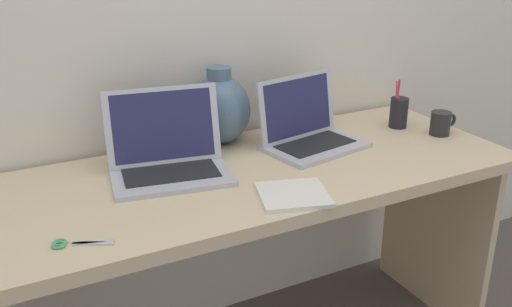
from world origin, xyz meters
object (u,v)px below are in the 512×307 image
laptop_left (167,152)px  scissors (72,243)px  notebook_stack (294,194)px  green_vase (220,109)px  laptop_right (307,128)px  pen_cup (399,112)px  coffee_mug (441,123)px

laptop_left → scissors: laptop_left is taller
notebook_stack → scissors: (-0.60, 0.02, -0.00)m
green_vase → notebook_stack: (0.00, -0.49, -0.11)m
green_vase → scissors: 0.77m
laptop_right → notebook_stack: (-0.25, -0.33, -0.06)m
laptop_left → pen_cup: bearing=0.1°
laptop_left → coffee_mug: bearing=-7.7°
scissors → notebook_stack: bearing=-1.9°
coffee_mug → scissors: coffee_mug is taller
laptop_left → pen_cup: size_ratio=2.18×
laptop_left → scissors: size_ratio=2.69×
laptop_left → notebook_stack: bearing=-52.6°
laptop_left → green_vase: green_vase is taller
coffee_mug → pen_cup: (-0.08, 0.13, 0.02)m
green_vase → pen_cup: green_vase is taller
laptop_right → scissors: bearing=-160.0°
green_vase → coffee_mug: 0.79m
notebook_stack → pen_cup: pen_cup is taller
laptop_right → scissors: laptop_right is taller
green_vase → scissors: size_ratio=1.83×
notebook_stack → pen_cup: size_ratio=1.06×
scissors → coffee_mug: bearing=7.5°
notebook_stack → laptop_right: bearing=53.1°
green_vase → coffee_mug: size_ratio=2.44×
notebook_stack → scissors: 0.60m
laptop_left → laptop_right: 0.50m
laptop_right → notebook_stack: laptop_right is taller
laptop_right → coffee_mug: laptop_right is taller
pen_cup → coffee_mug: bearing=-58.5°
green_vase → notebook_stack: 0.50m
green_vase → pen_cup: bearing=-13.9°
laptop_right → pen_cup: (0.40, 0.00, -0.00)m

